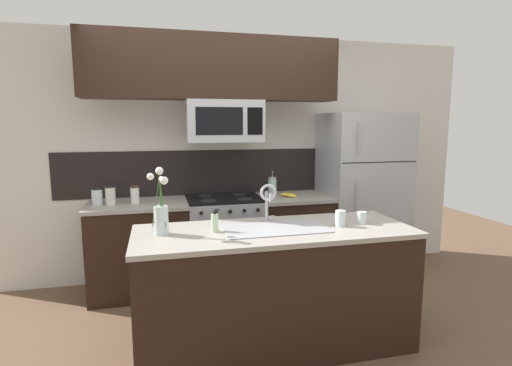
# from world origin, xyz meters

# --- Properties ---
(ground_plane) EXTENTS (10.00, 10.00, 0.00)m
(ground_plane) POSITION_xyz_m (0.00, 0.00, 0.00)
(ground_plane) COLOR brown
(rear_partition) EXTENTS (5.20, 0.10, 2.60)m
(rear_partition) POSITION_xyz_m (0.30, 1.28, 1.30)
(rear_partition) COLOR silver
(rear_partition) RESTS_ON ground
(splash_band) EXTENTS (3.38, 0.01, 0.48)m
(splash_band) POSITION_xyz_m (0.00, 1.22, 1.15)
(splash_band) COLOR black
(splash_band) RESTS_ON rear_partition
(back_counter_left) EXTENTS (0.97, 0.65, 0.91)m
(back_counter_left) POSITION_xyz_m (-0.85, 0.90, 0.46)
(back_counter_left) COLOR black
(back_counter_left) RESTS_ON ground
(back_counter_right) EXTENTS (0.77, 0.65, 0.91)m
(back_counter_right) POSITION_xyz_m (0.75, 0.90, 0.46)
(back_counter_right) COLOR black
(back_counter_right) RESTS_ON ground
(stove_range) EXTENTS (0.76, 0.64, 0.93)m
(stove_range) POSITION_xyz_m (0.00, 0.90, 0.46)
(stove_range) COLOR #A8AAAF
(stove_range) RESTS_ON ground
(microwave) EXTENTS (0.74, 0.40, 0.41)m
(microwave) POSITION_xyz_m (0.00, 0.88, 1.70)
(microwave) COLOR #A8AAAF
(upper_cabinet_band) EXTENTS (2.44, 0.34, 0.60)m
(upper_cabinet_band) POSITION_xyz_m (-0.10, 0.85, 2.20)
(upper_cabinet_band) COLOR black
(refrigerator) EXTENTS (0.87, 0.74, 1.78)m
(refrigerator) POSITION_xyz_m (1.55, 0.92, 0.89)
(refrigerator) COLOR #A8AAAF
(refrigerator) RESTS_ON ground
(storage_jar_tall) EXTENTS (0.10, 0.10, 0.16)m
(storage_jar_tall) POSITION_xyz_m (-1.22, 0.90, 0.99)
(storage_jar_tall) COLOR silver
(storage_jar_tall) RESTS_ON back_counter_left
(storage_jar_medium) EXTENTS (0.09, 0.09, 0.18)m
(storage_jar_medium) POSITION_xyz_m (-1.10, 0.88, 1.00)
(storage_jar_medium) COLOR silver
(storage_jar_medium) RESTS_ON back_counter_left
(storage_jar_short) EXTENTS (0.08, 0.08, 0.17)m
(storage_jar_short) POSITION_xyz_m (-0.87, 0.87, 1.00)
(storage_jar_short) COLOR silver
(storage_jar_short) RESTS_ON back_counter_left
(banana_bunch) EXTENTS (0.19, 0.15, 0.08)m
(banana_bunch) POSITION_xyz_m (0.68, 0.84, 0.93)
(banana_bunch) COLOR yellow
(banana_bunch) RESTS_ON back_counter_right
(french_press) EXTENTS (0.09, 0.09, 0.27)m
(french_press) POSITION_xyz_m (0.53, 0.96, 1.01)
(french_press) COLOR silver
(french_press) RESTS_ON back_counter_right
(island_counter) EXTENTS (2.04, 0.77, 0.91)m
(island_counter) POSITION_xyz_m (0.17, -0.35, 0.46)
(island_counter) COLOR black
(island_counter) RESTS_ON ground
(kitchen_sink) EXTENTS (0.76, 0.41, 0.16)m
(kitchen_sink) POSITION_xyz_m (0.17, -0.35, 0.84)
(kitchen_sink) COLOR #ADAFB5
(kitchen_sink) RESTS_ON island_counter
(sink_faucet) EXTENTS (0.14, 0.14, 0.31)m
(sink_faucet) POSITION_xyz_m (0.17, -0.15, 1.11)
(sink_faucet) COLOR #B7BABF
(sink_faucet) RESTS_ON island_counter
(dish_soap_bottle) EXTENTS (0.06, 0.05, 0.16)m
(dish_soap_bottle) POSITION_xyz_m (-0.27, -0.32, 0.98)
(dish_soap_bottle) COLOR beige
(dish_soap_bottle) RESTS_ON island_counter
(drinking_glass) EXTENTS (0.08, 0.08, 0.12)m
(drinking_glass) POSITION_xyz_m (0.66, -0.39, 0.97)
(drinking_glass) COLOR silver
(drinking_glass) RESTS_ON island_counter
(spare_glass) EXTENTS (0.07, 0.07, 0.09)m
(spare_glass) POSITION_xyz_m (0.86, -0.36, 0.96)
(spare_glass) COLOR silver
(spare_glass) RESTS_ON island_counter
(flower_vase) EXTENTS (0.14, 0.13, 0.48)m
(flower_vase) POSITION_xyz_m (-0.64, -0.30, 1.06)
(flower_vase) COLOR silver
(flower_vase) RESTS_ON island_counter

